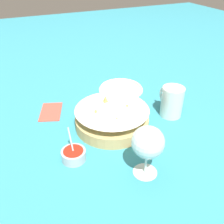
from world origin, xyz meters
TOP-DOWN VIEW (x-y plane):
  - ground_plane at (0.00, 0.00)m, footprint 4.00×4.00m
  - food_basket at (-0.02, -0.02)m, footprint 0.26×0.26m
  - sauce_cup at (-0.13, 0.16)m, footprint 0.08×0.08m
  - wine_glass at (-0.26, -0.01)m, footprint 0.09×0.09m
  - beer_mug at (-0.04, -0.26)m, footprint 0.13×0.08m
  - side_plate at (0.23, -0.17)m, footprint 0.20×0.20m
  - napkin at (0.17, 0.16)m, footprint 0.15×0.12m

SIDE VIEW (x-z plane):
  - ground_plane at x=0.00m, z-range 0.00..0.00m
  - napkin at x=0.17m, z-range 0.00..0.01m
  - side_plate at x=0.23m, z-range 0.00..0.01m
  - sauce_cup at x=-0.13m, z-range -0.03..0.07m
  - food_basket at x=-0.02m, z-range -0.02..0.08m
  - beer_mug at x=-0.04m, z-range 0.00..0.11m
  - wine_glass at x=-0.26m, z-range 0.03..0.19m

